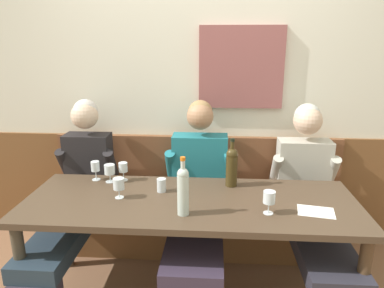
{
  "coord_description": "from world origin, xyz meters",
  "views": [
    {
      "loc": [
        0.15,
        -1.88,
        1.72
      ],
      "look_at": [
        -0.01,
        0.46,
        1.03
      ],
      "focal_mm": 33.22,
      "sensor_mm": 36.0,
      "label": 1
    }
  ],
  "objects_px": {
    "person_right_seat": "(312,201)",
    "wine_bottle_clear_water": "(232,166)",
    "person_left_seat": "(197,199)",
    "water_tumbler_center": "(161,185)",
    "wine_glass_mid_left": "(110,170)",
    "dining_table": "(190,212)",
    "wine_glass_near_bucket": "(269,198)",
    "wine_bottle_green_tall": "(183,189)",
    "wine_glass_mid_right": "(95,167)",
    "person_center_left_seat": "(75,192)",
    "wall_bench": "(196,217)",
    "wine_glass_left_end": "(123,168)",
    "wine_glass_center_front": "(119,185)"
  },
  "relations": [
    {
      "from": "person_left_seat",
      "to": "wine_glass_left_end",
      "type": "height_order",
      "value": "person_left_seat"
    },
    {
      "from": "person_center_left_seat",
      "to": "wine_bottle_clear_water",
      "type": "xyz_separation_m",
      "value": [
        1.15,
        -0.06,
        0.26
      ]
    },
    {
      "from": "wine_glass_left_end",
      "to": "person_center_left_seat",
      "type": "bearing_deg",
      "value": 178.07
    },
    {
      "from": "wine_bottle_green_tall",
      "to": "wine_glass_mid_right",
      "type": "xyz_separation_m",
      "value": [
        -0.68,
        0.48,
        -0.06
      ]
    },
    {
      "from": "person_right_seat",
      "to": "wine_bottle_green_tall",
      "type": "height_order",
      "value": "person_right_seat"
    },
    {
      "from": "person_left_seat",
      "to": "wine_glass_near_bucket",
      "type": "bearing_deg",
      "value": -45.53
    },
    {
      "from": "wine_bottle_clear_water",
      "to": "wine_glass_near_bucket",
      "type": "height_order",
      "value": "wine_bottle_clear_water"
    },
    {
      "from": "person_left_seat",
      "to": "wine_glass_mid_left",
      "type": "distance_m",
      "value": 0.66
    },
    {
      "from": "person_left_seat",
      "to": "wine_glass_mid_left",
      "type": "height_order",
      "value": "person_left_seat"
    },
    {
      "from": "person_right_seat",
      "to": "wine_bottle_green_tall",
      "type": "bearing_deg",
      "value": -150.55
    },
    {
      "from": "person_right_seat",
      "to": "wine_bottle_green_tall",
      "type": "relative_size",
      "value": 3.6
    },
    {
      "from": "wall_bench",
      "to": "wine_glass_near_bucket",
      "type": "distance_m",
      "value": 1.09
    },
    {
      "from": "person_center_left_seat",
      "to": "wall_bench",
      "type": "bearing_deg",
      "value": 21.19
    },
    {
      "from": "person_center_left_seat",
      "to": "wine_glass_mid_right",
      "type": "bearing_deg",
      "value": -5.92
    },
    {
      "from": "wall_bench",
      "to": "wine_bottle_clear_water",
      "type": "xyz_separation_m",
      "value": [
        0.27,
        -0.4,
        0.61
      ]
    },
    {
      "from": "wine_glass_left_end",
      "to": "water_tumbler_center",
      "type": "height_order",
      "value": "wine_glass_left_end"
    },
    {
      "from": "wine_bottle_green_tall",
      "to": "wine_glass_center_front",
      "type": "distance_m",
      "value": 0.48
    },
    {
      "from": "person_left_seat",
      "to": "person_right_seat",
      "type": "xyz_separation_m",
      "value": [
        0.82,
        0.01,
        0.01
      ]
    },
    {
      "from": "wine_glass_center_front",
      "to": "wine_bottle_clear_water",
      "type": "bearing_deg",
      "value": 19.05
    },
    {
      "from": "wine_bottle_green_tall",
      "to": "water_tumbler_center",
      "type": "distance_m",
      "value": 0.38
    },
    {
      "from": "wine_glass_mid_left",
      "to": "wine_glass_mid_right",
      "type": "height_order",
      "value": "wine_glass_mid_right"
    },
    {
      "from": "wine_glass_left_end",
      "to": "water_tumbler_center",
      "type": "bearing_deg",
      "value": -30.09
    },
    {
      "from": "person_center_left_seat",
      "to": "wine_glass_mid_right",
      "type": "height_order",
      "value": "person_center_left_seat"
    },
    {
      "from": "wine_glass_near_bucket",
      "to": "wine_glass_center_front",
      "type": "bearing_deg",
      "value": 170.68
    },
    {
      "from": "wine_glass_mid_left",
      "to": "wine_glass_left_end",
      "type": "height_order",
      "value": "wine_glass_left_end"
    },
    {
      "from": "person_left_seat",
      "to": "wine_glass_mid_right",
      "type": "xyz_separation_m",
      "value": [
        -0.74,
        -0.01,
        0.23
      ]
    },
    {
      "from": "dining_table",
      "to": "wine_glass_near_bucket",
      "type": "relative_size",
      "value": 15.14
    },
    {
      "from": "person_left_seat",
      "to": "water_tumbler_center",
      "type": "distance_m",
      "value": 0.34
    },
    {
      "from": "wine_glass_near_bucket",
      "to": "water_tumbler_center",
      "type": "distance_m",
      "value": 0.73
    },
    {
      "from": "person_right_seat",
      "to": "wine_glass_center_front",
      "type": "height_order",
      "value": "person_right_seat"
    },
    {
      "from": "wine_glass_left_end",
      "to": "wine_bottle_green_tall",
      "type": "bearing_deg",
      "value": -45.68
    },
    {
      "from": "wine_bottle_clear_water",
      "to": "wine_bottle_green_tall",
      "type": "height_order",
      "value": "wine_bottle_green_tall"
    },
    {
      "from": "person_left_seat",
      "to": "wine_glass_mid_right",
      "type": "bearing_deg",
      "value": -179.6
    },
    {
      "from": "person_left_seat",
      "to": "water_tumbler_center",
      "type": "height_order",
      "value": "person_left_seat"
    },
    {
      "from": "wine_bottle_clear_water",
      "to": "wine_glass_mid_right",
      "type": "height_order",
      "value": "wine_bottle_clear_water"
    },
    {
      "from": "dining_table",
      "to": "wine_bottle_green_tall",
      "type": "height_order",
      "value": "wine_bottle_green_tall"
    },
    {
      "from": "person_center_left_seat",
      "to": "wine_glass_left_end",
      "type": "distance_m",
      "value": 0.43
    },
    {
      "from": "wine_glass_center_front",
      "to": "water_tumbler_center",
      "type": "bearing_deg",
      "value": 24.98
    },
    {
      "from": "person_right_seat",
      "to": "wine_bottle_clear_water",
      "type": "relative_size",
      "value": 3.72
    },
    {
      "from": "dining_table",
      "to": "wine_glass_near_bucket",
      "type": "bearing_deg",
      "value": -18.28
    },
    {
      "from": "person_center_left_seat",
      "to": "wine_bottle_green_tall",
      "type": "xyz_separation_m",
      "value": [
        0.85,
        -0.5,
        0.27
      ]
    },
    {
      "from": "dining_table",
      "to": "person_center_left_seat",
      "type": "bearing_deg",
      "value": 160.92
    },
    {
      "from": "dining_table",
      "to": "wine_glass_mid_right",
      "type": "xyz_separation_m",
      "value": [
        -0.71,
        0.29,
        0.19
      ]
    },
    {
      "from": "wine_glass_center_front",
      "to": "wine_glass_mid_right",
      "type": "distance_m",
      "value": 0.38
    },
    {
      "from": "person_center_left_seat",
      "to": "wine_bottle_clear_water",
      "type": "distance_m",
      "value": 1.18
    },
    {
      "from": "wine_glass_mid_right",
      "to": "wine_glass_near_bucket",
      "type": "height_order",
      "value": "wine_glass_mid_right"
    },
    {
      "from": "wine_glass_mid_left",
      "to": "person_center_left_seat",
      "type": "bearing_deg",
      "value": 170.39
    },
    {
      "from": "wine_glass_mid_left",
      "to": "person_right_seat",
      "type": "bearing_deg",
      "value": 1.63
    },
    {
      "from": "wine_glass_left_end",
      "to": "wine_bottle_clear_water",
      "type": "bearing_deg",
      "value": -3.31
    },
    {
      "from": "person_center_left_seat",
      "to": "water_tumbler_center",
      "type": "distance_m",
      "value": 0.72
    }
  ]
}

